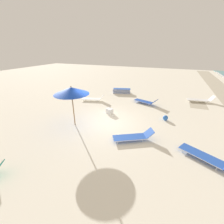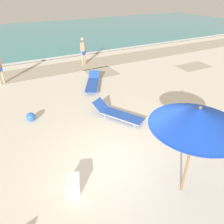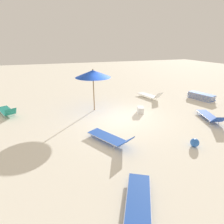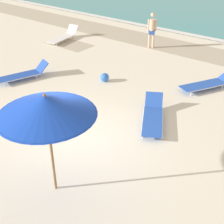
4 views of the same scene
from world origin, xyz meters
name	(u,v)px [view 3 (image 3 of 4)]	position (x,y,z in m)	size (l,w,h in m)	color
ground_plane	(119,119)	(0.00, 0.01, -0.08)	(60.00, 60.00, 0.16)	silver
beach_umbrella	(93,74)	(1.01, -1.58, 2.24)	(2.08, 2.08, 2.52)	olive
lounger_stack	(201,97)	(-6.88, -1.09, 0.25)	(1.11, 2.00, 0.49)	blue
sun_lounger_under_umbrella	(150,95)	(-3.58, -2.73, 0.22)	(1.13, 2.18, 0.61)	white
sun_lounger_beside_umbrella	(110,138)	(1.28, 2.34, 0.21)	(1.59, 2.17, 0.54)	blue
sun_lounger_near_water_left	(210,116)	(-4.58, 1.92, 0.22)	(1.25, 2.16, 0.57)	blue
sun_lounger_near_water_right	(138,207)	(1.67, 5.71, 0.20)	(1.64, 2.32, 0.48)	blue
sun_lounger_mid_beach_solo	(7,111)	(6.02, -2.57, 0.22)	(1.47, 2.22, 0.61)	#1E8475
beach_ball	(195,143)	(-1.84, 3.76, 0.17)	(0.35, 0.35, 0.35)	blue
cooler_box	(140,110)	(-1.49, -0.22, 0.19)	(0.50, 0.59, 0.37)	white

